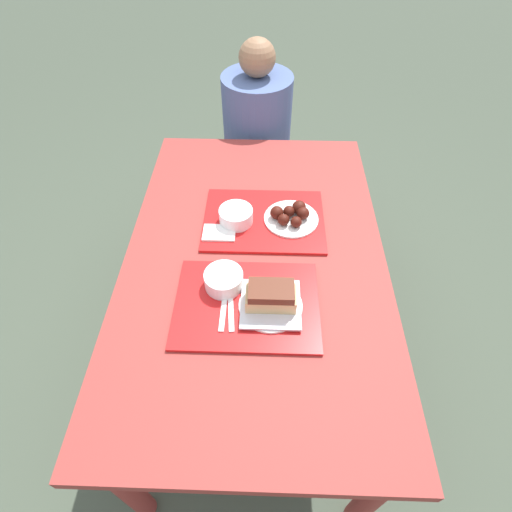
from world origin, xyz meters
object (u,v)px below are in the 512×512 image
Objects in this scene: tray_far at (264,220)px; brisket_sandwich_plate at (271,299)px; wings_plate_far at (291,215)px; bowl_coleslaw_far at (236,215)px; tray_near at (247,304)px; bowl_coleslaw_near at (224,279)px; person_seated_across at (257,119)px.

tray_far is 0.40m from brisket_sandwich_plate.
wings_plate_far is at bearing 79.36° from brisket_sandwich_plate.
bowl_coleslaw_far is (-0.10, -0.02, 0.04)m from tray_far.
tray_far is (0.05, 0.38, 0.00)m from tray_near.
tray_near is 0.37m from bowl_coleslaw_far.
bowl_coleslaw_near is 0.19× the size of person_seated_across.
person_seated_across is (-0.05, 0.77, -0.02)m from tray_far.
bowl_coleslaw_far is at bearing -175.69° from wings_plate_far.
brisket_sandwich_plate reaches higher than wings_plate_far.
bowl_coleslaw_near is at bearing -125.33° from wings_plate_far.
brisket_sandwich_plate reaches higher than bowl_coleslaw_near.
tray_far is at bearing 68.84° from bowl_coleslaw_near.
wings_plate_far is (0.22, 0.31, -0.01)m from bowl_coleslaw_near.
brisket_sandwich_plate is 0.30× the size of person_seated_across.
person_seated_across is at bearing 90.10° from tray_near.
wings_plate_far is at bearing -0.58° from tray_far.
person_seated_across is at bearing 93.59° from tray_far.
person_seated_across is at bearing 86.13° from bowl_coleslaw_near.
tray_far is 0.69× the size of person_seated_across.
bowl_coleslaw_near is at bearing 138.13° from tray_near.
tray_near is at bearing -89.90° from person_seated_across.
brisket_sandwich_plate is 0.40m from wings_plate_far.
person_seated_across is at bearing 86.06° from bowl_coleslaw_far.
person_seated_across reaches higher than bowl_coleslaw_far.
tray_far is 0.77m from person_seated_across.
tray_far is at bearing 83.10° from tray_near.
bowl_coleslaw_near reaches higher than tray_far.
person_seated_across is at bearing 100.91° from wings_plate_far.
wings_plate_far is at bearing 54.67° from bowl_coleslaw_near.
tray_near and tray_far have the same top height.
tray_near is 0.41m from wings_plate_far.
person_seated_across reaches higher than wings_plate_far.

